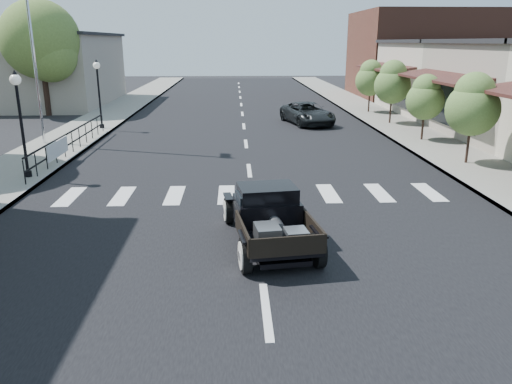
{
  "coord_description": "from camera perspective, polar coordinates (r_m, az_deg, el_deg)",
  "views": [
    {
      "loc": [
        -0.52,
        -10.82,
        4.59
      ],
      "look_at": [
        -0.01,
        1.02,
        1.0
      ],
      "focal_mm": 35.0,
      "sensor_mm": 36.0,
      "label": 1
    }
  ],
  "objects": [
    {
      "name": "ground",
      "position": [
        11.76,
        0.25,
        -6.11
      ],
      "size": [
        120.0,
        120.0,
        0.0
      ],
      "primitive_type": "plane",
      "color": "black",
      "rests_on": "ground"
    },
    {
      "name": "road",
      "position": [
        26.23,
        -1.31,
        6.78
      ],
      "size": [
        14.0,
        80.0,
        0.02
      ],
      "primitive_type": "cube",
      "color": "black",
      "rests_on": "ground"
    },
    {
      "name": "road_markings",
      "position": [
        21.33,
        -1.02,
        4.42
      ],
      "size": [
        12.0,
        60.0,
        0.06
      ],
      "primitive_type": null,
      "color": "silver",
      "rests_on": "ground"
    },
    {
      "name": "sidewalk_left",
      "position": [
        27.4,
        -19.5,
        6.4
      ],
      "size": [
        3.0,
        80.0,
        0.15
      ],
      "primitive_type": "cube",
      "color": "gray",
      "rests_on": "ground"
    },
    {
      "name": "sidewalk_right",
      "position": [
        27.72,
        16.67,
        6.77
      ],
      "size": [
        3.0,
        80.0,
        0.15
      ],
      "primitive_type": "cube",
      "color": "gray",
      "rests_on": "ground"
    },
    {
      "name": "low_building_left",
      "position": [
        41.49,
        -23.5,
        12.61
      ],
      "size": [
        10.0,
        12.0,
        5.0
      ],
      "primitive_type": "cube",
      "color": "#A5998A",
      "rests_on": "ground"
    },
    {
      "name": "storefront_far",
      "position": [
        36.38,
        23.31,
        11.83
      ],
      "size": [
        10.0,
        9.0,
        4.5
      ],
      "primitive_type": "cube",
      "color": "beige",
      "rests_on": "ground"
    },
    {
      "name": "far_building_right",
      "position": [
        45.73,
        18.66,
        14.63
      ],
      "size": [
        11.0,
        10.0,
        7.0
      ],
      "primitive_type": "cube",
      "color": "brown",
      "rests_on": "ground"
    },
    {
      "name": "railing",
      "position": [
        22.25,
        -20.28,
        5.61
      ],
      "size": [
        0.08,
        10.0,
        1.0
      ],
      "primitive_type": null,
      "color": "black",
      "rests_on": "sidewalk_left"
    },
    {
      "name": "banner",
      "position": [
        20.4,
        -21.65,
        3.95
      ],
      "size": [
        0.04,
        2.2,
        0.6
      ],
      "primitive_type": null,
      "color": "silver",
      "rests_on": "sidewalk_left"
    },
    {
      "name": "lamp_post_b",
      "position": [
        18.44,
        -25.22,
        6.95
      ],
      "size": [
        0.36,
        0.36,
        3.55
      ],
      "primitive_type": null,
      "color": "black",
      "rests_on": "sidewalk_left"
    },
    {
      "name": "lamp_post_c",
      "position": [
        27.87,
        -17.49,
        10.6
      ],
      "size": [
        0.36,
        0.36,
        3.55
      ],
      "primitive_type": null,
      "color": "black",
      "rests_on": "sidewalk_left"
    },
    {
      "name": "flagpole",
      "position": [
        24.46,
        -24.67,
        18.96
      ],
      "size": [
        0.12,
        0.12,
        11.9
      ],
      "primitive_type": "cylinder",
      "color": "silver",
      "rests_on": "sidewalk_left"
    },
    {
      "name": "big_tree_far",
      "position": [
        34.95,
        -23.23,
        13.85
      ],
      "size": [
        4.85,
        4.85,
        7.12
      ],
      "primitive_type": null,
      "color": "#526C2E",
      "rests_on": "ground"
    },
    {
      "name": "small_tree_b",
      "position": [
        20.41,
        23.37,
        7.57
      ],
      "size": [
        1.96,
        1.96,
        3.26
      ],
      "primitive_type": null,
      "color": "#4E6D32",
      "rests_on": "sidewalk_right"
    },
    {
      "name": "small_tree_c",
      "position": [
        24.71,
        18.69,
        9.03
      ],
      "size": [
        1.74,
        1.74,
        2.91
      ],
      "primitive_type": null,
      "color": "#4E6D32",
      "rests_on": "sidewalk_right"
    },
    {
      "name": "small_tree_d",
      "position": [
        29.42,
        15.26,
        10.87
      ],
      "size": [
        2.01,
        2.01,
        3.35
      ],
      "primitive_type": null,
      "color": "#4E6D32",
      "rests_on": "sidewalk_right"
    },
    {
      "name": "small_tree_e",
      "position": [
        33.88,
        12.89,
        11.62
      ],
      "size": [
        1.92,
        1.92,
        3.2
      ],
      "primitive_type": null,
      "color": "#4E6D32",
      "rests_on": "sidewalk_right"
    },
    {
      "name": "hotrod_pickup",
      "position": [
        11.59,
        1.45,
        -2.73
      ],
      "size": [
        2.43,
        4.29,
        1.41
      ],
      "primitive_type": null,
      "rotation": [
        0.0,
        0.0,
        0.14
      ],
      "color": "black",
      "rests_on": "ground"
    },
    {
      "name": "second_car",
      "position": [
        29.08,
        5.89,
        8.9
      ],
      "size": [
        3.05,
        4.78,
        1.23
      ],
      "primitive_type": "imported",
      "rotation": [
        0.0,
        0.0,
        0.25
      ],
      "color": "black",
      "rests_on": "ground"
    }
  ]
}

